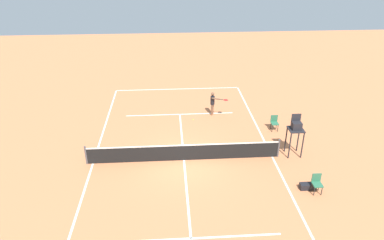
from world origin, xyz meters
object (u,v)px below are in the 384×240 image
object	(u,v)px
equipment_bag	(308,186)
courtside_chair_mid	(274,122)
tennis_ball	(193,120)
umpire_chair	(296,129)
courtside_chair_near	(317,183)
player_serving	(213,102)

from	to	relation	value
equipment_bag	courtside_chair_mid	bearing A→B (deg)	-90.22
tennis_ball	umpire_chair	distance (m)	7.14
courtside_chair_near	equipment_bag	size ratio (longest dim) A/B	1.25
tennis_ball	courtside_chair_near	distance (m)	9.55
tennis_ball	courtside_chair_near	xyz separation A→B (m)	(-5.23, 7.98, 0.50)
equipment_bag	tennis_ball	bearing A→B (deg)	-57.41
umpire_chair	courtside_chair_mid	xyz separation A→B (m)	(0.24, -2.92, -1.07)
courtside_chair_mid	equipment_bag	bearing A→B (deg)	89.78
player_serving	courtside_chair_mid	world-z (taller)	player_serving
player_serving	courtside_chair_mid	distance (m)	4.33
player_serving	courtside_chair_near	size ratio (longest dim) A/B	1.73
player_serving	tennis_ball	xyz separation A→B (m)	(1.40, 0.72, -0.94)
courtside_chair_mid	courtside_chair_near	bearing A→B (deg)	92.44
umpire_chair	courtside_chair_mid	world-z (taller)	umpire_chair
player_serving	umpire_chair	world-z (taller)	umpire_chair
tennis_ball	equipment_bag	distance (m)	9.16
courtside_chair_near	courtside_chair_mid	bearing A→B (deg)	-87.56
courtside_chair_mid	tennis_ball	bearing A→B (deg)	-18.92
player_serving	equipment_bag	world-z (taller)	player_serving
equipment_bag	courtside_chair_near	bearing A→B (deg)	138.69
tennis_ball	umpire_chair	size ratio (longest dim) A/B	0.03
tennis_ball	equipment_bag	xyz separation A→B (m)	(-4.94, 7.72, 0.12)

